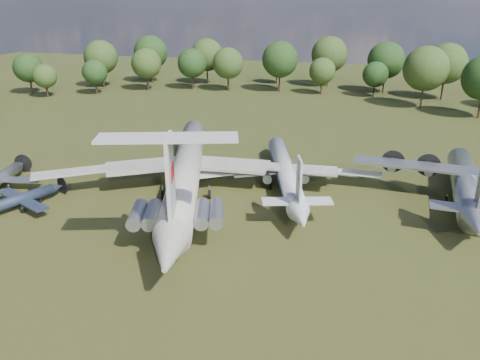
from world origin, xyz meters
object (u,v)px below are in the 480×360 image
(tu104_jet, at_px, (285,175))
(small_prop_west, at_px, (19,202))
(il62_airliner, at_px, (187,175))
(an12_transport, at_px, (465,188))
(person_on_il62, at_px, (175,195))

(tu104_jet, xyz_separation_m, small_prop_west, (-33.29, -17.35, -0.83))
(il62_airliner, height_order, an12_transport, il62_airliner)
(tu104_jet, bearing_deg, il62_airliner, -172.94)
(tu104_jet, height_order, person_on_il62, person_on_il62)
(an12_transport, bearing_deg, tu104_jet, -173.38)
(tu104_jet, relative_size, an12_transport, 1.12)
(small_prop_west, bearing_deg, tu104_jet, 51.39)
(il62_airliner, relative_size, an12_transport, 1.67)
(il62_airliner, relative_size, person_on_il62, 34.19)
(an12_transport, distance_m, small_prop_west, 61.17)
(il62_airliner, height_order, small_prop_west, il62_airliner)
(an12_transport, bearing_deg, small_prop_west, -158.04)
(tu104_jet, relative_size, person_on_il62, 22.97)
(tu104_jet, height_order, an12_transport, an12_transport)
(il62_airliner, bearing_deg, person_on_il62, -90.00)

